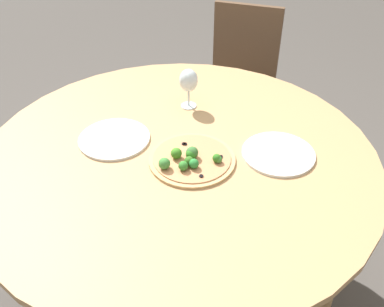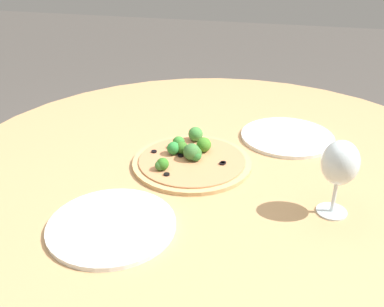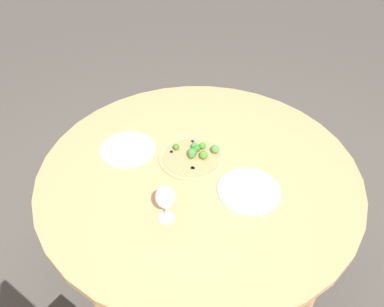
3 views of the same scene
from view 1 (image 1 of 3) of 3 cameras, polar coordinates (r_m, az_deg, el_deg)
The scene contains 7 objects.
ground_plane at distance 2.06m, azimuth -1.40°, elevation -16.97°, with size 12.00×12.00×0.00m, color #4C4742.
dining_table at distance 1.54m, azimuth -1.79°, elevation -1.54°, with size 1.39×1.39×0.77m.
chair at distance 2.52m, azimuth 6.35°, elevation 9.12°, with size 0.56×0.56×0.91m.
pizza at distance 1.45m, azimuth -0.15°, elevation -0.66°, with size 0.30×0.30×0.06m.
wine_glass at distance 1.70m, azimuth -0.46°, elevation 9.61°, with size 0.07×0.07×0.16m.
plate_near at distance 1.58m, azimuth -10.32°, elevation 1.95°, with size 0.26×0.26×0.01m.
plate_far at distance 1.51m, azimuth 11.43°, elevation -0.01°, with size 0.25×0.25×0.01m.
Camera 1 is at (0.42, 1.11, 1.68)m, focal length 40.00 mm.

